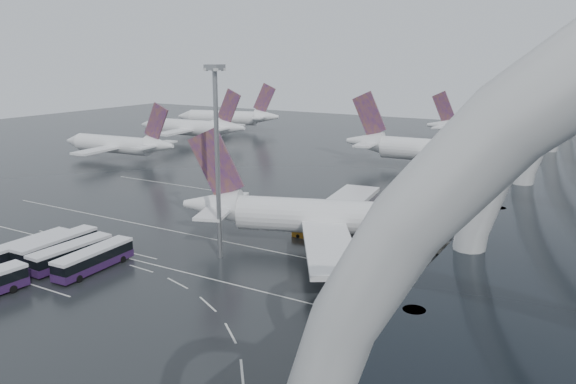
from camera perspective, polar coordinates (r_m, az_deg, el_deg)
The scene contains 21 objects.
ground at distance 82.86m, azimuth -8.10°, elevation -8.00°, with size 420.00×420.00×0.00m, color black.
lane_marking_near at distance 81.42m, azimuth -8.98°, elevation -8.43°, with size 120.00×0.25×0.01m, color silver.
lane_marking_mid at distance 91.89m, azimuth -3.43°, elevation -5.65°, with size 120.00×0.25×0.01m, color silver.
lane_marking_far at distance 115.10m, azimuth 4.34°, elevation -1.63°, with size 120.00×0.25×0.01m, color silver.
bus_bay_line_south at distance 90.08m, azimuth -26.87°, elevation -7.60°, with size 28.00×0.25×0.01m, color silver.
bus_bay_line_north at distance 98.85m, azimuth -19.12°, elevation -5.00°, with size 28.00×0.25×0.01m, color silver.
airliner_main at distance 91.06m, azimuth 5.76°, elevation -2.71°, with size 54.98×47.69×19.16m.
airliner_gate_b at distance 155.94m, azimuth 15.97°, elevation 3.91°, with size 59.69×53.56×20.72m.
airliner_gate_c at distance 204.53m, azimuth 20.39°, elevation 5.64°, with size 50.72×46.72×18.07m.
jet_remote_west at distance 173.56m, azimuth -16.73°, elevation 4.60°, with size 40.26×32.46×17.52m.
jet_remote_mid at distance 204.52m, azimuth -9.64°, elevation 6.44°, with size 44.33×35.74×19.30m.
jet_remote_far at distance 235.04m, azimuth -5.99°, elevation 7.51°, with size 44.42×36.02×19.46m.
bus_row_near_a at distance 94.93m, azimuth -24.69°, elevation -5.18°, with size 3.23×13.01×3.20m.
bus_row_near_b at distance 93.58m, azimuth -22.48°, elevation -5.16°, with size 3.56×13.82×3.38m.
bus_row_near_c at distance 89.88m, azimuth -21.18°, elevation -5.86°, with size 3.39×13.22×3.24m.
bus_row_near_d at distance 86.58m, azimuth -19.11°, elevation -6.42°, with size 3.73×13.36×3.25m.
floodlight_mast at distance 83.63m, azimuth -7.25°, elevation 5.30°, with size 2.24×2.24×29.20m.
gse_cart_belly_b at distance 93.58m, azimuth 15.62°, elevation -5.38°, with size 2.40×1.42×1.31m, color slate.
gse_cart_belly_c at distance 96.85m, azimuth 1.21°, elevation -4.19°, with size 2.44×1.44×1.33m, color #B77318.
gse_cart_belly_d at distance 91.28m, azimuth 15.05°, elevation -5.91°, with size 1.93×1.14×1.05m, color slate.
gse_cart_belly_e at distance 99.30m, azimuth 10.41°, elevation -4.00°, with size 2.17×1.28×1.18m, color #B77318.
Camera 1 is at (48.53, -59.77, 30.62)m, focal length 35.00 mm.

